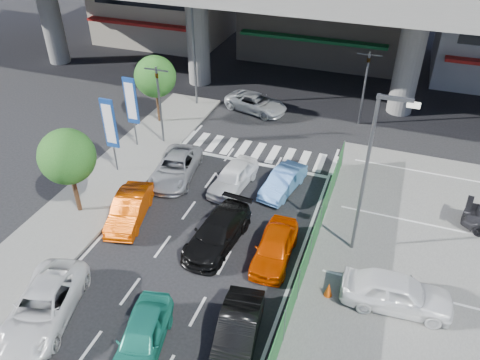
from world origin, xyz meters
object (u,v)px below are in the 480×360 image
at_px(parked_sedan_white, 397,292).
at_px(tree_near, 67,157).
at_px(traffic_light_right, 367,70).
at_px(traffic_light_left, 158,87).
at_px(taxi_orange_left, 130,209).
at_px(sedan_white_front_mid, 233,177).
at_px(hatch_black_mid_right, 237,333).
at_px(traffic_cone, 328,289).
at_px(tree_far, 155,77).
at_px(wagon_silver_front_left, 176,168).
at_px(crossing_wagon_silver, 256,103).
at_px(street_lamp_left, 196,43).
at_px(taxi_orange_right, 275,247).
at_px(signboard_near, 110,126).
at_px(kei_truck_front_right, 283,182).
at_px(signboard_far, 131,103).
at_px(street_lamp_right, 371,165).
at_px(taxi_teal_mid, 142,337).
at_px(sedan_white_mid_left, 43,306).
at_px(sedan_black_mid, 218,232).

bearing_deg(parked_sedan_white, tree_near, 82.97).
bearing_deg(traffic_light_right, traffic_light_left, -149.11).
relative_size(traffic_light_right, taxi_orange_left, 1.24).
height_order(traffic_light_left, sedan_white_front_mid, traffic_light_left).
xyz_separation_m(traffic_light_right, tree_near, (-12.50, -15.00, -0.55)).
distance_m(hatch_black_mid_right, traffic_cone, 4.57).
distance_m(tree_far, wagon_silver_front_left, 7.71).
bearing_deg(crossing_wagon_silver, hatch_black_mid_right, -149.13).
height_order(street_lamp_left, wagon_silver_front_left, street_lamp_left).
bearing_deg(taxi_orange_right, taxi_orange_left, 176.60).
bearing_deg(wagon_silver_front_left, signboard_near, -179.12).
bearing_deg(kei_truck_front_right, taxi_orange_left, -131.50).
xyz_separation_m(traffic_light_right, crossing_wagon_silver, (-7.45, -0.52, -3.29)).
height_order(signboard_near, traffic_cone, signboard_near).
bearing_deg(taxi_orange_right, tree_near, 178.76).
bearing_deg(street_lamp_left, signboard_far, -100.31).
distance_m(street_lamp_right, signboard_far, 15.69).
bearing_deg(taxi_orange_left, sedan_white_front_mid, 35.18).
bearing_deg(signboard_far, hatch_black_mid_right, -46.60).
height_order(taxi_teal_mid, crossing_wagon_silver, taxi_teal_mid).
bearing_deg(traffic_light_left, taxi_orange_right, -38.62).
bearing_deg(tree_near, signboard_far, 94.90).
distance_m(signboard_near, wagon_silver_front_left, 4.36).
bearing_deg(sedan_white_mid_left, taxi_teal_mid, -13.20).
height_order(signboard_near, tree_near, tree_near).
bearing_deg(hatch_black_mid_right, taxi_orange_left, 137.85).
bearing_deg(sedan_black_mid, traffic_cone, -9.49).
bearing_deg(sedan_white_mid_left, traffic_light_left, 84.11).
bearing_deg(sedan_white_mid_left, signboard_near, 92.47).
distance_m(hatch_black_mid_right, parked_sedan_white, 6.81).
xyz_separation_m(hatch_black_mid_right, traffic_cone, (2.80, 3.59, -0.28)).
distance_m(taxi_teal_mid, traffic_cone, 7.87).
bearing_deg(signboard_far, street_lamp_left, 79.69).
bearing_deg(traffic_light_right, sedan_white_front_mid, -118.90).
height_order(sedan_black_mid, kei_truck_front_right, sedan_black_mid).
height_order(street_lamp_right, sedan_white_front_mid, street_lamp_right).
bearing_deg(street_lamp_left, taxi_teal_mid, -71.71).
bearing_deg(tree_near, hatch_black_mid_right, -24.83).
distance_m(hatch_black_mid_right, crossing_wagon_silver, 20.22).
height_order(street_lamp_right, wagon_silver_front_left, street_lamp_right).
distance_m(street_lamp_right, wagon_silver_front_left, 11.84).
bearing_deg(traffic_light_right, street_lamp_right, -82.66).
height_order(sedan_white_front_mid, traffic_cone, sedan_white_front_mid).
bearing_deg(sedan_white_front_mid, traffic_light_right, 67.81).
xyz_separation_m(tree_near, sedan_white_mid_left, (2.93, -6.38, -2.70)).
distance_m(tree_near, sedan_black_mid, 8.28).
relative_size(tree_near, tree_far, 1.00).
relative_size(hatch_black_mid_right, sedan_black_mid, 0.88).
bearing_deg(tree_far, traffic_light_left, -57.38).
bearing_deg(street_lamp_left, taxi_orange_left, -80.74).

